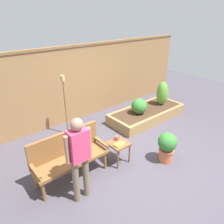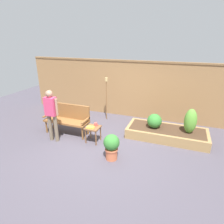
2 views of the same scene
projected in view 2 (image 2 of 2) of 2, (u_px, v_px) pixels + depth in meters
The scene contains 12 objects.
ground_plane at pixel (103, 148), 5.39m from camera, with size 14.00×14.00×0.00m, color #47424C.
fence_back at pixel (129, 89), 7.28m from camera, with size 8.40×0.14×2.16m.
garden_bench at pixel (68, 117), 6.11m from camera, with size 1.44×0.48×0.94m.
side_table at pixel (93, 130), 5.58m from camera, with size 0.40×0.40×0.48m.
cup_on_table at pixel (96, 124), 5.61m from camera, with size 0.13×0.09×0.10m.
book_on_table at pixel (90, 127), 5.50m from camera, with size 0.22×0.14×0.03m, color gold.
potted_boxwood at pixel (111, 146), 4.77m from camera, with size 0.41×0.41×0.68m.
raised_planter_bed at pixel (166, 133), 5.90m from camera, with size 2.40×1.00×0.30m.
shrub_near_bench at pixel (154, 121), 5.86m from camera, with size 0.44×0.44×0.44m.
shrub_far_corner at pixel (190, 121), 5.48m from camera, with size 0.35×0.35×0.74m.
tiki_torch at pixel (106, 91), 6.93m from camera, with size 0.10×0.10×1.59m.
person_by_bench at pixel (51, 111), 5.46m from camera, with size 0.47×0.20×1.56m.
Camera 2 is at (1.87, -4.28, 2.88)m, focal length 30.62 mm.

